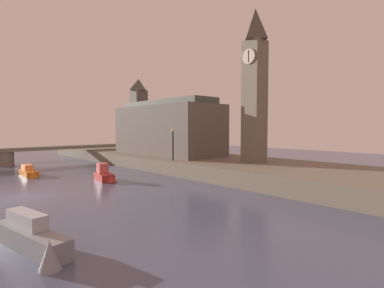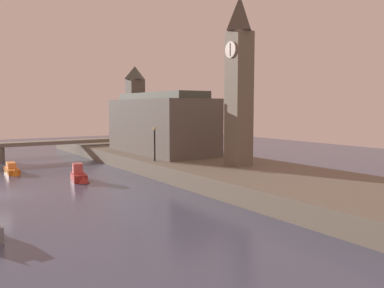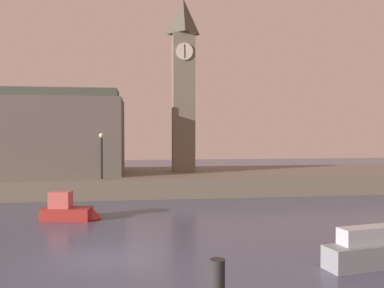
% 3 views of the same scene
% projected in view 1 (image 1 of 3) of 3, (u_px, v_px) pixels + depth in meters
% --- Properties ---
extents(ground_plane, '(120.00, 120.00, 0.00)m').
position_uv_depth(ground_plane, '(22.00, 198.00, 21.83)').
color(ground_plane, '#474C66').
extents(far_embankment, '(70.00, 12.00, 1.50)m').
position_uv_depth(far_embankment, '(213.00, 165.00, 35.24)').
color(far_embankment, '#6B6051').
rests_on(far_embankment, ground).
extents(clock_tower, '(2.16, 2.21, 15.76)m').
position_uv_depth(clock_tower, '(255.00, 84.00, 31.04)').
color(clock_tower, '#6B6051').
rests_on(clock_tower, far_embankment).
extents(parliament_hall, '(16.18, 6.78, 10.94)m').
position_uv_depth(parliament_hall, '(165.00, 128.00, 40.82)').
color(parliament_hall, '#5B544C').
rests_on(parliament_hall, far_embankment).
extents(bridge_span, '(2.36, 34.00, 2.39)m').
position_uv_depth(bridge_span, '(3.00, 153.00, 39.84)').
color(bridge_span, slate).
rests_on(bridge_span, ground).
extents(streetlamp, '(0.36, 0.36, 3.51)m').
position_uv_depth(streetlamp, '(173.00, 140.00, 32.84)').
color(streetlamp, black).
rests_on(streetlamp, far_embankment).
extents(boat_dinghy_red, '(3.52, 1.68, 1.65)m').
position_uv_depth(boat_dinghy_red, '(105.00, 175.00, 28.81)').
color(boat_dinghy_red, maroon).
rests_on(boat_dinghy_red, ground).
extents(boat_cruiser_grey, '(5.47, 1.88, 1.62)m').
position_uv_depth(boat_cruiser_grey, '(33.00, 238.00, 12.34)').
color(boat_cruiser_grey, gray).
rests_on(boat_cruiser_grey, ground).
extents(boat_patrol_orange, '(4.39, 1.27, 1.30)m').
position_uv_depth(boat_patrol_orange, '(29.00, 172.00, 31.81)').
color(boat_patrol_orange, orange).
rests_on(boat_patrol_orange, ground).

